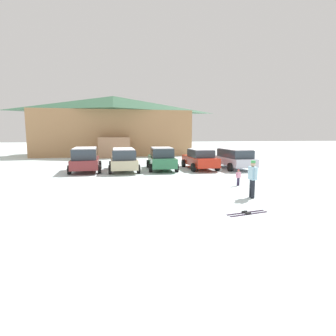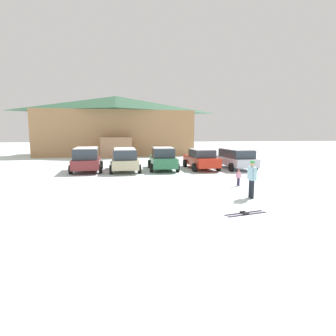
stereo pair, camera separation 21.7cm
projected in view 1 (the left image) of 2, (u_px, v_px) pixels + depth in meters
ground at (193, 227)px, 8.05m from camera, size 160.00×160.00×0.00m
ski_lodge at (114, 125)px, 35.41m from camera, size 20.48×11.26×7.80m
parked_maroon_van at (85, 159)px, 19.64m from camera, size 2.53×4.50×1.79m
parked_beige_suv at (124, 159)px, 19.82m from camera, size 2.38×4.68×1.72m
parked_green_coupe at (162, 159)px, 20.54m from camera, size 2.20×4.54×1.77m
parked_red_sedan at (200, 159)px, 20.98m from camera, size 2.31×4.61×1.62m
parked_silver_wagon at (234, 158)px, 21.15m from camera, size 2.37×4.65×1.62m
skier_child_in_pink_snowsuit at (238, 177)px, 14.30m from camera, size 0.32×0.18×0.89m
skier_adult_in_blue_parka at (253, 177)px, 11.55m from camera, size 0.25×0.62×1.67m
pair_of_skis at (247, 213)px, 9.36m from camera, size 1.62×0.65×0.08m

